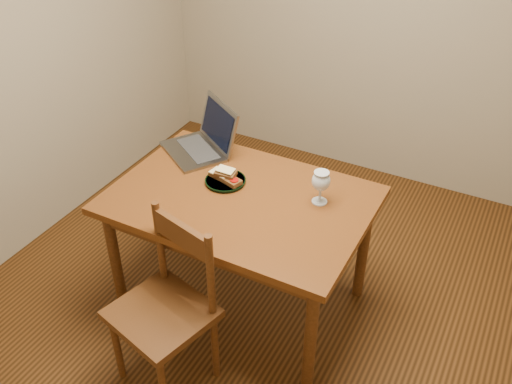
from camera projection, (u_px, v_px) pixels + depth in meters
The scene contains 10 objects.
floor at pixel (268, 296), 3.36m from camera, with size 3.20×3.20×0.02m, color black.
left_wall at pixel (17, 35), 3.22m from camera, with size 0.02×3.20×2.60m, color gray.
table at pixel (241, 210), 2.94m from camera, with size 1.30×0.90×0.74m.
chair at pixel (165, 302), 2.63m from camera, with size 0.52×0.50×0.46m.
plate at pixel (225, 181), 2.99m from camera, with size 0.22×0.22×0.02m, color black.
sandwich_cheese at pixel (220, 174), 3.00m from camera, with size 0.11×0.07×0.03m, color #381E0C, non-canonical shape.
sandwich_tomato at pixel (231, 180), 2.95m from camera, with size 0.11×0.07×0.03m, color #381E0C, non-canonical shape.
sandwich_top at pixel (226, 172), 2.97m from camera, with size 0.11×0.06×0.03m, color #381E0C, non-canonical shape.
milk_glass at pixel (321, 187), 2.80m from camera, with size 0.09×0.09×0.18m, color white, non-canonical shape.
laptop at pixel (205, 139), 3.23m from camera, with size 0.50×0.49×0.27m.
Camera 1 is at (1.05, -2.14, 2.43)m, focal length 40.00 mm.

